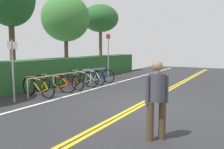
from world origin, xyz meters
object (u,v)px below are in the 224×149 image
object	(u,v)px
bicycle_2	(69,82)
bicycle_4	(92,77)
bicycle_5	(101,75)
bike_rack	(74,76)
sign_post_far	(108,52)
bicycle_1	(55,84)
tree_extra	(100,19)
bicycle_3	(82,79)
sign_post_near	(13,65)
tree_far_right	(66,18)
bicycle_0	(38,87)
pedestrian	(157,95)

from	to	relation	value
bicycle_2	bicycle_4	world-z (taller)	bicycle_4
bicycle_4	bicycle_5	world-z (taller)	bicycle_4
bike_rack	sign_post_far	bearing A→B (deg)	2.23
bicycle_1	tree_extra	size ratio (longest dim) A/B	0.35
bicycle_3	sign_post_near	xyz separation A→B (m)	(-3.79, 0.04, 0.88)
bicycle_2	bicycle_3	distance (m)	0.89
bicycle_4	bicycle_5	bearing A→B (deg)	3.21
tree_far_right	bicycle_4	bearing A→B (deg)	-122.91
bicycle_3	bike_rack	bearing A→B (deg)	169.24
bicycle_3	bicycle_5	xyz separation A→B (m)	(1.70, 0.04, -0.02)
bike_rack	tree_far_right	xyz separation A→B (m)	(3.49, 3.28, 3.06)
bicycle_4	tree_extra	world-z (taller)	tree_extra
bicycle_4	bicycle_5	distance (m)	0.89
bicycle_5	bicycle_0	bearing A→B (deg)	179.51
bicycle_3	sign_post_far	xyz separation A→B (m)	(2.82, 0.22, 1.17)
bike_rack	sign_post_near	world-z (taller)	sign_post_near
bicycle_4	tree_extra	size ratio (longest dim) A/B	0.34
bicycle_1	sign_post_near	bearing A→B (deg)	-177.50
bicycle_0	bicycle_5	xyz separation A→B (m)	(4.39, -0.04, -0.00)
bicycle_0	bicycle_3	distance (m)	2.69
bike_rack	bicycle_1	distance (m)	1.27
bicycle_0	bicycle_4	bearing A→B (deg)	-1.43
bicycle_1	bicycle_2	xyz separation A→B (m)	(0.86, -0.03, -0.03)
sign_post_near	tree_far_right	bearing A→B (deg)	26.17
bicycle_4	pedestrian	xyz separation A→B (m)	(-5.49, -5.12, 0.53)
bike_rack	tree_far_right	world-z (taller)	tree_far_right
bicycle_0	tree_extra	bearing A→B (deg)	18.06
bike_rack	sign_post_far	distance (m)	3.46
sign_post_near	sign_post_far	bearing A→B (deg)	1.62
bicycle_0	bicycle_4	xyz separation A→B (m)	(3.50, -0.09, 0.00)
bike_rack	bicycle_1	size ratio (longest dim) A/B	3.08
bicycle_2	tree_extra	xyz separation A→B (m)	(7.71, 3.09, 3.62)
sign_post_far	bike_rack	bearing A→B (deg)	-177.77
bicycle_5	pedestrian	xyz separation A→B (m)	(-6.37, -5.17, 0.54)
tree_far_right	bicycle_0	bearing A→B (deg)	-149.92
bicycle_0	tree_far_right	size ratio (longest dim) A/B	0.36
bicycle_1	bicycle_4	bearing A→B (deg)	-3.03
tree_far_right	bicycle_2	bearing A→B (deg)	-139.83
bicycle_0	bicycle_1	xyz separation A→B (m)	(0.95, 0.05, 0.01)
sign_post_far	pedestrian	bearing A→B (deg)	-144.48
bicycle_0	tree_far_right	bearing A→B (deg)	30.08
bicycle_2	bicycle_4	bearing A→B (deg)	-3.49
bicycle_4	sign_post_near	world-z (taller)	sign_post_near
tree_far_right	tree_extra	distance (m)	3.85
bicycle_5	pedestrian	size ratio (longest dim) A/B	1.10
sign_post_far	bicycle_0	bearing A→B (deg)	-178.49
sign_post_far	tree_extra	bearing A→B (deg)	36.45
pedestrian	tree_far_right	distance (m)	11.77
bicycle_4	pedestrian	world-z (taller)	pedestrian
bicycle_0	tree_extra	world-z (taller)	tree_extra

